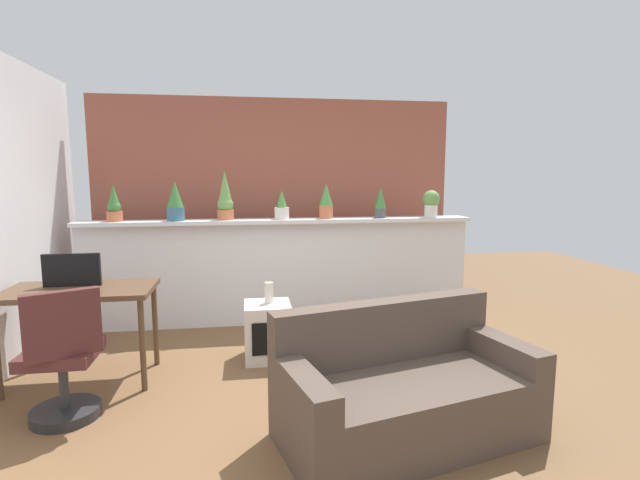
{
  "coord_description": "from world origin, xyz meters",
  "views": [
    {
      "loc": [
        -0.35,
        -3.08,
        1.62
      ],
      "look_at": [
        0.3,
        1.12,
        1.03
      ],
      "focal_mm": 26.56,
      "sensor_mm": 36.0,
      "label": 1
    }
  ],
  "objects_px": {
    "vase_on_shelf": "(269,293)",
    "potted_plant_6": "(431,202)",
    "potted_plant_1": "(175,202)",
    "potted_plant_4": "(326,201)",
    "side_cube_shelf": "(268,331)",
    "desk": "(80,299)",
    "potted_plant_5": "(380,203)",
    "tv_monitor": "(72,270)",
    "office_chair": "(63,365)",
    "couch": "(404,392)",
    "potted_plant_3": "(282,207)",
    "potted_plant_0": "(114,206)",
    "potted_plant_2": "(225,199)"
  },
  "relations": [
    {
      "from": "couch",
      "to": "office_chair",
      "type": "bearing_deg",
      "value": 167.11
    },
    {
      "from": "desk",
      "to": "tv_monitor",
      "type": "relative_size",
      "value": 2.58
    },
    {
      "from": "desk",
      "to": "potted_plant_0",
      "type": "bearing_deg",
      "value": 91.7
    },
    {
      "from": "potted_plant_5",
      "to": "potted_plant_6",
      "type": "relative_size",
      "value": 1.12
    },
    {
      "from": "potted_plant_4",
      "to": "desk",
      "type": "height_order",
      "value": "potted_plant_4"
    },
    {
      "from": "potted_plant_3",
      "to": "vase_on_shelf",
      "type": "bearing_deg",
      "value": -101.16
    },
    {
      "from": "potted_plant_5",
      "to": "side_cube_shelf",
      "type": "relative_size",
      "value": 0.67
    },
    {
      "from": "potted_plant_2",
      "to": "side_cube_shelf",
      "type": "distance_m",
      "value": 1.57
    },
    {
      "from": "potted_plant_4",
      "to": "potted_plant_5",
      "type": "bearing_deg",
      "value": -2.17
    },
    {
      "from": "office_chair",
      "to": "vase_on_shelf",
      "type": "relative_size",
      "value": 4.97
    },
    {
      "from": "vase_on_shelf",
      "to": "office_chair",
      "type": "bearing_deg",
      "value": -146.53
    },
    {
      "from": "potted_plant_5",
      "to": "potted_plant_6",
      "type": "xyz_separation_m",
      "value": [
        0.58,
        -0.02,
        -0.0
      ]
    },
    {
      "from": "potted_plant_3",
      "to": "desk",
      "type": "relative_size",
      "value": 0.28
    },
    {
      "from": "office_chair",
      "to": "side_cube_shelf",
      "type": "bearing_deg",
      "value": 32.84
    },
    {
      "from": "office_chair",
      "to": "couch",
      "type": "bearing_deg",
      "value": -12.89
    },
    {
      "from": "tv_monitor",
      "to": "couch",
      "type": "distance_m",
      "value": 2.68
    },
    {
      "from": "tv_monitor",
      "to": "vase_on_shelf",
      "type": "relative_size",
      "value": 2.33
    },
    {
      "from": "potted_plant_2",
      "to": "tv_monitor",
      "type": "relative_size",
      "value": 1.2
    },
    {
      "from": "potted_plant_2",
      "to": "couch",
      "type": "distance_m",
      "value": 2.89
    },
    {
      "from": "potted_plant_2",
      "to": "potted_plant_4",
      "type": "bearing_deg",
      "value": -0.96
    },
    {
      "from": "potted_plant_4",
      "to": "desk",
      "type": "relative_size",
      "value": 0.34
    },
    {
      "from": "potted_plant_1",
      "to": "office_chair",
      "type": "height_order",
      "value": "potted_plant_1"
    },
    {
      "from": "potted_plant_5",
      "to": "potted_plant_2",
      "type": "bearing_deg",
      "value": 178.61
    },
    {
      "from": "tv_monitor",
      "to": "couch",
      "type": "height_order",
      "value": "tv_monitor"
    },
    {
      "from": "side_cube_shelf",
      "to": "vase_on_shelf",
      "type": "height_order",
      "value": "vase_on_shelf"
    },
    {
      "from": "potted_plant_4",
      "to": "potted_plant_5",
      "type": "distance_m",
      "value": 0.6
    },
    {
      "from": "potted_plant_4",
      "to": "vase_on_shelf",
      "type": "distance_m",
      "value": 1.4
    },
    {
      "from": "potted_plant_4",
      "to": "couch",
      "type": "xyz_separation_m",
      "value": [
        0.1,
        -2.39,
        -1.05
      ]
    },
    {
      "from": "office_chair",
      "to": "side_cube_shelf",
      "type": "relative_size",
      "value": 1.82
    },
    {
      "from": "potted_plant_0",
      "to": "potted_plant_5",
      "type": "relative_size",
      "value": 1.11
    },
    {
      "from": "potted_plant_2",
      "to": "office_chair",
      "type": "relative_size",
      "value": 0.56
    },
    {
      "from": "potted_plant_0",
      "to": "potted_plant_2",
      "type": "xyz_separation_m",
      "value": [
        1.1,
        0.03,
        0.07
      ]
    },
    {
      "from": "potted_plant_1",
      "to": "couch",
      "type": "xyz_separation_m",
      "value": [
        1.67,
        -2.35,
        -1.06
      ]
    },
    {
      "from": "tv_monitor",
      "to": "side_cube_shelf",
      "type": "height_order",
      "value": "tv_monitor"
    },
    {
      "from": "desk",
      "to": "potted_plant_6",
      "type": "bearing_deg",
      "value": 20.05
    },
    {
      "from": "vase_on_shelf",
      "to": "side_cube_shelf",
      "type": "bearing_deg",
      "value": -116.72
    },
    {
      "from": "potted_plant_1",
      "to": "potted_plant_4",
      "type": "bearing_deg",
      "value": 1.37
    },
    {
      "from": "office_chair",
      "to": "side_cube_shelf",
      "type": "distance_m",
      "value": 1.63
    },
    {
      "from": "couch",
      "to": "side_cube_shelf",
      "type": "bearing_deg",
      "value": 119.85
    },
    {
      "from": "potted_plant_0",
      "to": "tv_monitor",
      "type": "xyz_separation_m",
      "value": [
        -0.04,
        -1.16,
        -0.42
      ]
    },
    {
      "from": "tv_monitor",
      "to": "side_cube_shelf",
      "type": "relative_size",
      "value": 0.85
    },
    {
      "from": "potted_plant_1",
      "to": "side_cube_shelf",
      "type": "relative_size",
      "value": 0.82
    },
    {
      "from": "vase_on_shelf",
      "to": "potted_plant_6",
      "type": "bearing_deg",
      "value": 27.05
    },
    {
      "from": "potted_plant_4",
      "to": "tv_monitor",
      "type": "distance_m",
      "value": 2.54
    },
    {
      "from": "potted_plant_1",
      "to": "potted_plant_2",
      "type": "xyz_separation_m",
      "value": [
        0.5,
        0.06,
        0.02
      ]
    },
    {
      "from": "potted_plant_3",
      "to": "vase_on_shelf",
      "type": "xyz_separation_m",
      "value": [
        -0.19,
        -0.97,
        -0.69
      ]
    },
    {
      "from": "potted_plant_3",
      "to": "tv_monitor",
      "type": "height_order",
      "value": "potted_plant_3"
    },
    {
      "from": "potted_plant_4",
      "to": "desk",
      "type": "distance_m",
      "value": 2.57
    },
    {
      "from": "side_cube_shelf",
      "to": "couch",
      "type": "height_order",
      "value": "couch"
    },
    {
      "from": "potted_plant_4",
      "to": "tv_monitor",
      "type": "height_order",
      "value": "potted_plant_4"
    }
  ]
}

